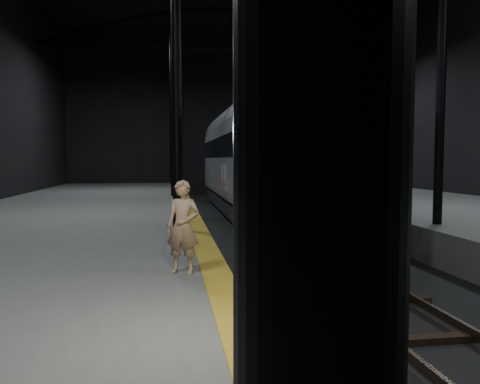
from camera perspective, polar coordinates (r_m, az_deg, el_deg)
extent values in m
plane|color=black|center=(17.39, 4.86, -5.63)|extent=(44.00, 44.00, 0.00)
cube|color=#51514E|center=(17.20, -20.29, -4.29)|extent=(9.00, 43.80, 1.00)
cube|color=#51514E|center=(20.41, 25.84, -3.17)|extent=(9.00, 43.80, 1.00)
cube|color=#976B1B|center=(16.80, -5.97, -2.52)|extent=(0.50, 43.80, 0.01)
cube|color=#3F3328|center=(17.21, 2.53, -5.15)|extent=(0.08, 43.00, 0.14)
cube|color=#3F3328|center=(17.55, 7.16, -5.00)|extent=(0.08, 43.00, 0.14)
cube|color=black|center=(17.38, 4.86, -5.44)|extent=(2.40, 42.00, 0.12)
cylinder|color=black|center=(13.04, -7.80, 17.69)|extent=(0.26, 0.26, 10.00)
cylinder|color=black|center=(15.21, 23.42, 15.42)|extent=(0.26, 0.26, 10.00)
cylinder|color=black|center=(24.86, -8.23, 11.11)|extent=(0.26, 0.26, 10.00)
cylinder|color=black|center=(26.06, 9.03, 10.77)|extent=(0.26, 0.26, 10.00)
cylinder|color=black|center=(36.80, -8.38, 8.78)|extent=(0.26, 0.26, 10.00)
cylinder|color=black|center=(37.62, 3.41, 8.71)|extent=(0.26, 0.26, 10.00)
cube|color=black|center=(31.74, -1.21, 16.92)|extent=(23.60, 0.15, 0.18)
cube|color=#AAACB2|center=(21.70, 2.03, 3.58)|extent=(3.12, 21.54, 3.23)
cube|color=black|center=(21.81, 2.01, -1.75)|extent=(2.85, 21.11, 0.92)
cube|color=black|center=(21.71, 2.03, 5.57)|extent=(3.19, 21.21, 0.97)
cylinder|color=slate|center=(21.75, 2.04, 7.84)|extent=(3.06, 21.32, 3.06)
cube|color=black|center=(14.59, 7.53, -6.23)|extent=(1.94, 2.37, 0.38)
cube|color=black|center=(29.26, -0.72, -1.06)|extent=(1.94, 2.37, 0.38)
cube|color=silver|center=(20.41, -1.81, 1.74)|extent=(0.04, 0.81, 1.13)
cube|color=silver|center=(21.69, -2.22, 1.87)|extent=(0.04, 0.81, 1.13)
cylinder|color=maroon|center=(20.61, -1.93, 1.01)|extent=(0.03, 0.28, 0.28)
cylinder|color=maroon|center=(21.90, -2.33, 1.18)|extent=(0.03, 0.28, 0.28)
imported|color=tan|center=(7.87, -6.97, -4.24)|extent=(0.67, 0.56, 1.56)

